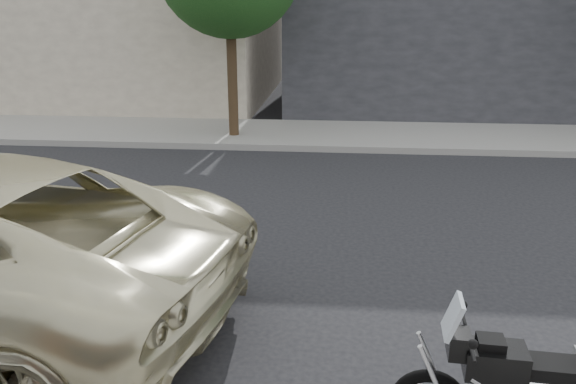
% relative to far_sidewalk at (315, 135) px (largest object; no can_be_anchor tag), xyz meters
% --- Properties ---
extents(ground, '(120.00, 120.00, 0.00)m').
position_rel_far_sidewalk_xyz_m(ground, '(0.00, 6.50, -0.07)').
color(ground, black).
rests_on(ground, ground).
extents(far_sidewalk, '(44.00, 3.00, 0.15)m').
position_rel_far_sidewalk_xyz_m(far_sidewalk, '(0.00, 0.00, 0.00)').
color(far_sidewalk, gray).
rests_on(far_sidewalk, ground).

